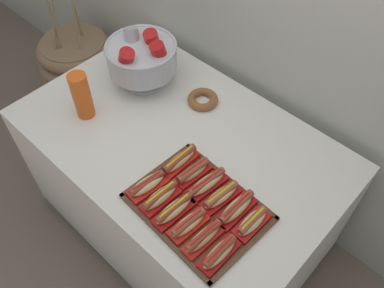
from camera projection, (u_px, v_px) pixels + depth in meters
The scene contains 19 objects.
ground_plane at pixel (182, 223), 2.30m from camera, with size 10.00×10.00×0.00m, color #7A6B5B.
buffet_table at pixel (180, 185), 1.99m from camera, with size 1.39×0.88×0.75m.
floor_vase at pixel (82, 79), 2.66m from camera, with size 0.54×0.54×1.16m.
serving_tray at pixel (198, 207), 1.50m from camera, with size 0.50×0.38×0.01m.
hot_dog_0 at pixel (147, 185), 1.52m from camera, with size 0.09×0.17×0.06m.
hot_dog_1 at pixel (160, 197), 1.49m from camera, with size 0.07×0.17×0.06m.
hot_dog_2 at pixel (174, 210), 1.45m from camera, with size 0.07×0.18×0.06m.
hot_dog_3 at pixel (188, 224), 1.42m from camera, with size 0.08×0.16×0.06m.
hot_dog_4 at pixel (204, 238), 1.38m from camera, with size 0.07×0.17×0.06m.
hot_dog_5 at pixel (219, 253), 1.35m from camera, with size 0.06×0.16×0.06m.
hot_dog_6 at pixel (180, 161), 1.60m from camera, with size 0.06×0.18×0.06m.
hot_dog_7 at pixel (193, 172), 1.56m from camera, with size 0.07×0.16×0.06m.
hot_dog_8 at pixel (207, 184), 1.53m from camera, with size 0.08×0.19×0.06m.
hot_dog_9 at pixel (221, 196), 1.49m from camera, with size 0.08×0.18×0.06m.
hot_dog_10 at pixel (236, 209), 1.46m from camera, with size 0.07×0.18×0.06m.
hot_dog_11 at pixel (252, 222), 1.42m from camera, with size 0.07×0.15×0.06m.
punch_bowl at pixel (142, 57), 1.83m from camera, with size 0.32×0.32×0.27m.
cup_stack at pixel (82, 96), 1.72m from camera, with size 0.08×0.08×0.22m.
donut at pixel (203, 99), 1.84m from camera, with size 0.14×0.14×0.04m.
Camera 1 is at (0.80, -0.77, 2.06)m, focal length 37.97 mm.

